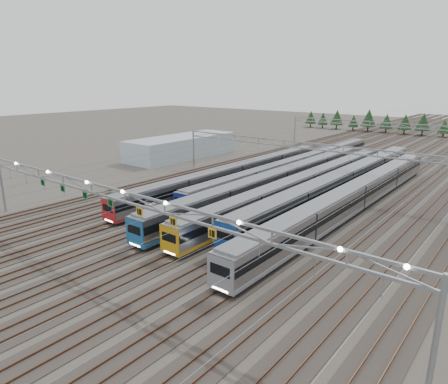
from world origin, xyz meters
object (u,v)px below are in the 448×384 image
Objects in this scene: train_b at (298,165)px; train_a at (236,174)px; train_c at (279,181)px; gantry_far at (391,128)px; west_shed at (182,147)px; train_e at (344,182)px; gantry_near at (124,199)px; gantry_mid at (312,152)px; train_f at (355,197)px; train_d at (306,184)px.

train_a is at bearing -106.87° from train_b.
gantry_far is at bearing 87.51° from train_c.
train_a is 1.84× the size of west_shed.
gantry_near reaches higher than train_e.
gantry_mid is at bearing 31.28° from train_a.
gantry_far reaches higher than train_c.
gantry_far is (6.75, 37.00, 4.50)m from train_b.
train_b is at bearing -100.34° from gantry_far.
train_f reaches higher than train_a.
west_shed is (-40.81, 13.22, 0.44)m from train_d.
train_a is at bearing 108.60° from gantry_near.
west_shed is (-36.31, 14.05, 0.39)m from train_c.
train_e is 1.11× the size of gantry_mid.
train_b is 1.20× the size of gantry_near.
train_e is at bearing -11.12° from west_shed.
train_e is 1.11× the size of gantry_far.
gantry_near is (-11.30, -31.73, 4.91)m from train_f.
gantry_near is at bearing -86.22° from train_c.
train_c is 1.09× the size of gantry_far.
train_c is 1.00× the size of train_f.
train_e is 39.38m from gantry_near.
west_shed is at bearing 129.09° from gantry_near.
west_shed is (-45.31, 8.91, 0.27)m from train_e.
train_c is 2.05× the size of west_shed.
train_b is at bearing 106.94° from train_c.
west_shed is at bearing 152.67° from train_a.
gantry_near reaches higher than gantry_mid.
train_f is (22.50, -1.55, 0.14)m from train_a.
gantry_near is at bearing -82.07° from train_b.
gantry_far is at bearing 44.37° from west_shed.
gantry_mid is at bearing -10.69° from west_shed.
train_c is 38.93m from west_shed.
train_a is 9.00m from train_c.
gantry_mid reaches higher than west_shed.
gantry_mid reaches higher than train_d.
train_e is 8.08m from gantry_mid.
train_a is 0.89× the size of train_f.
train_f is 52.22m from west_shed.
west_shed reaches higher than train_f.
west_shed reaches higher than train_a.
gantry_mid reaches higher than train_a.
gantry_mid is at bearing 89.93° from gantry_near.
train_e reaches higher than train_a.
train_c is 13.60m from train_f.
gantry_mid and gantry_far have the same top height.
train_d is at bearing 86.16° from gantry_near.
train_a is 15.50m from train_b.
train_a is 0.98× the size of gantry_mid.
train_d is at bearing -17.95° from west_shed.
gantry_near is at bearing -71.40° from train_a.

